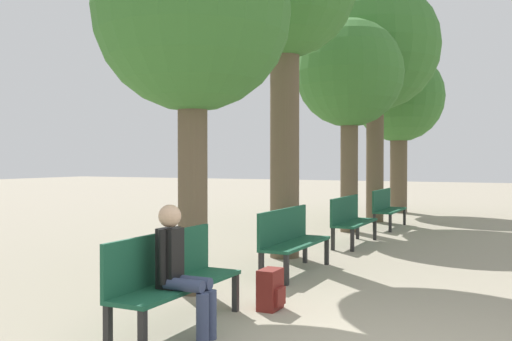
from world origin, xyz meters
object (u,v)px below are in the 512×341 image
at_px(bench_row_3, 386,206).
at_px(person_seated, 180,266).
at_px(bench_row_1, 290,236).
at_px(bench_row_2, 350,217).
at_px(tree_row_0, 192,17).
at_px(tree_row_3, 375,48).
at_px(backpack, 271,290).
at_px(tree_row_4, 399,99).
at_px(tree_row_2, 349,76).
at_px(bench_row_0, 171,274).

relative_size(bench_row_3, person_seated, 1.41).
distance_m(bench_row_1, bench_row_3, 6.09).
bearing_deg(bench_row_3, person_seated, -88.59).
relative_size(bench_row_1, bench_row_2, 1.00).
bearing_deg(tree_row_0, person_seated, -61.82).
distance_m(bench_row_1, person_seated, 3.24).
xyz_separation_m(tree_row_3, backpack, (1.17, -9.32, -4.36)).
bearing_deg(tree_row_4, backpack, -84.56).
height_order(tree_row_0, person_seated, tree_row_0).
distance_m(bench_row_2, bench_row_3, 3.04).
bearing_deg(tree_row_0, bench_row_1, 71.04).
bearing_deg(bench_row_1, bench_row_3, 90.00).
bearing_deg(bench_row_3, tree_row_2, -117.34).
bearing_deg(tree_row_3, bench_row_1, -85.42).
relative_size(person_seated, backpack, 2.75).
height_order(bench_row_2, tree_row_2, tree_row_2).
distance_m(bench_row_3, tree_row_2, 3.27).
height_order(bench_row_0, bench_row_1, same).
bearing_deg(tree_row_2, backpack, -80.41).
xyz_separation_m(bench_row_0, bench_row_1, (0.00, 3.04, 0.00)).
height_order(tree_row_3, tree_row_4, tree_row_3).
distance_m(bench_row_3, backpack, 8.11).
bearing_deg(person_seated, bench_row_0, 140.59).
bearing_deg(bench_row_0, tree_row_4, 92.51).
distance_m(bench_row_1, bench_row_2, 3.04).
relative_size(bench_row_2, tree_row_2, 0.36).
distance_m(bench_row_0, bench_row_1, 3.04).
xyz_separation_m(bench_row_1, person_seated, (0.23, -3.23, 0.12)).
height_order(bench_row_2, backpack, bench_row_2).
relative_size(bench_row_1, tree_row_4, 0.34).
bearing_deg(tree_row_2, tree_row_3, 90.00).
xyz_separation_m(bench_row_2, tree_row_0, (-0.59, -4.75, 2.84)).
bearing_deg(bench_row_1, tree_row_4, 93.25).
distance_m(bench_row_3, tree_row_0, 8.32).
height_order(tree_row_4, backpack, tree_row_4).
xyz_separation_m(bench_row_2, tree_row_4, (-0.59, 7.30, 3.00)).
xyz_separation_m(tree_row_2, tree_row_3, (0.00, 2.37, 1.04)).
distance_m(bench_row_0, tree_row_0, 3.19).
height_order(tree_row_2, backpack, tree_row_2).
height_order(person_seated, backpack, person_seated).
distance_m(bench_row_0, bench_row_2, 6.09).
xyz_separation_m(bench_row_1, tree_row_2, (-0.59, 4.95, 3.01)).
distance_m(bench_row_3, tree_row_3, 4.28).
bearing_deg(tree_row_0, tree_row_3, 90.00).
distance_m(bench_row_2, tree_row_2, 3.61).
xyz_separation_m(bench_row_1, backpack, (0.59, -2.00, -0.31)).
relative_size(tree_row_4, backpack, 11.33).
distance_m(tree_row_2, tree_row_4, 5.39).
height_order(bench_row_0, tree_row_2, tree_row_2).
distance_m(bench_row_0, bench_row_3, 9.13).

